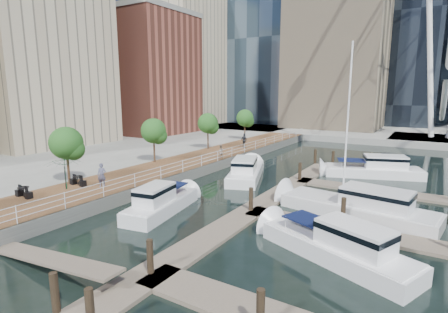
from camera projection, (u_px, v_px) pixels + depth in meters
ground at (136, 245)px, 19.20m from camera, size 520.00×520.00×0.00m
boardwalk at (179, 168)px, 36.29m from camera, size 6.00×60.00×1.00m
seawall at (202, 171)px, 34.76m from camera, size 0.25×60.00×1.00m
land_inland at (31, 146)px, 50.15m from camera, size 48.00×90.00×1.00m
land_far at (385, 117)px, 104.58m from camera, size 200.00×114.00×1.00m
pier at (439, 141)px, 55.50m from camera, size 14.00×12.00×1.00m
railing at (201, 161)px, 34.62m from camera, size 0.10×60.00×1.05m
floating_docks at (330, 210)px, 23.38m from camera, size 16.00×34.00×2.60m
midrise_condos at (104, 59)px, 56.40m from camera, size 19.00×67.00×28.00m
street_trees at (154, 131)px, 35.98m from camera, size 2.60×42.60×4.60m
yacht_foreground at (335, 259)px, 17.68m from camera, size 9.22×5.64×2.15m
pedestrian_near at (102, 175)px, 27.05m from camera, size 0.81×0.72×1.86m
pedestrian_mid at (220, 152)px, 38.27m from camera, size 0.93×0.96×1.56m
pedestrian_far at (244, 140)px, 45.79m from camera, size 1.21×0.82×1.90m
moored_yachts at (347, 216)px, 23.76m from camera, size 25.39×36.77×11.50m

